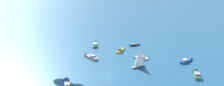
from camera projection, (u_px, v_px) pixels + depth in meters
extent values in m
plane|color=#1E517A|center=(109.00, 74.00, 120.18)|extent=(2000.00, 2000.00, 0.00)
cube|color=gold|center=(120.00, 51.00, 148.64)|extent=(5.95, 5.30, 0.97)
cone|color=gold|center=(123.00, 49.00, 151.94)|extent=(2.43, 2.49, 1.94)
cube|color=#38383D|center=(120.00, 50.00, 148.00)|extent=(2.63, 2.54, 0.73)
ellipsoid|color=#9E9993|center=(139.00, 66.00, 127.31)|extent=(4.85, 7.92, 1.07)
cylinder|color=#B2B2B7|center=(138.00, 56.00, 125.59)|extent=(0.14, 0.14, 8.83)
cone|color=white|center=(140.00, 56.00, 126.28)|extent=(5.49, 5.49, 7.50)
cube|color=#33704C|center=(197.00, 76.00, 116.52)|extent=(7.49, 5.04, 1.15)
cone|color=#33704C|center=(196.00, 72.00, 120.70)|extent=(2.62, 2.85, 2.30)
cube|color=gray|center=(197.00, 74.00, 115.72)|extent=(3.05, 2.71, 0.86)
cube|color=black|center=(134.00, 45.00, 159.38)|extent=(1.92, 4.92, 0.77)
cone|color=black|center=(138.00, 45.00, 160.38)|extent=(1.63, 1.35, 1.54)
cube|color=gray|center=(133.00, 44.00, 159.07)|extent=(1.36, 1.78, 0.58)
cube|color=#23478C|center=(185.00, 61.00, 133.14)|extent=(4.61, 6.59, 1.02)
cone|color=#23478C|center=(190.00, 60.00, 135.65)|extent=(2.54, 2.35, 2.03)
cube|color=silver|center=(185.00, 60.00, 132.59)|extent=(2.43, 2.71, 0.76)
cube|color=#9E9993|center=(92.00, 58.00, 137.99)|extent=(7.61, 4.88, 1.16)
cone|color=#9E9993|center=(87.00, 55.00, 141.35)|extent=(2.60, 2.85, 2.33)
cube|color=gray|center=(93.00, 56.00, 137.29)|extent=(3.06, 2.68, 0.87)
cube|color=white|center=(142.00, 58.00, 137.77)|extent=(5.44, 5.48, 0.94)
cone|color=white|center=(135.00, 57.00, 139.40)|extent=(2.39, 2.38, 1.87)
cube|color=gray|center=(143.00, 57.00, 137.34)|extent=(2.50, 2.51, 0.70)
cube|color=#33704C|center=(95.00, 45.00, 158.27)|extent=(7.56, 3.97, 1.15)
cone|color=#33704C|center=(95.00, 43.00, 162.51)|extent=(2.35, 2.68, 2.31)
cube|color=silver|center=(95.00, 44.00, 157.47)|extent=(2.89, 2.40, 0.87)
cube|color=#23478C|center=(67.00, 86.00, 106.64)|extent=(7.79, 2.91, 1.22)
cone|color=#23478C|center=(66.00, 81.00, 111.03)|extent=(2.10, 2.56, 2.45)
cube|color=gray|center=(67.00, 84.00, 105.80)|extent=(2.79, 2.12, 0.92)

